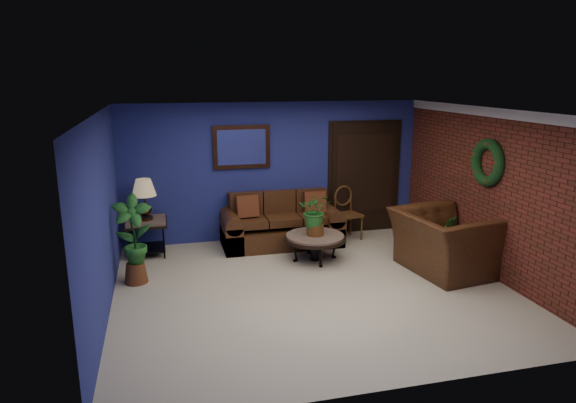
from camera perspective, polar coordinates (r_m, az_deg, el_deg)
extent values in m
plane|color=beige|center=(7.42, 2.81, -9.64)|extent=(5.50, 5.50, 0.00)
cube|color=navy|center=(9.38, -1.53, 3.37)|extent=(5.50, 0.04, 2.50)
cube|color=navy|center=(6.77, -19.96, -1.61)|extent=(0.04, 5.00, 2.50)
cube|color=maroon|center=(8.24, 21.56, 0.91)|extent=(0.04, 5.00, 2.50)
cube|color=silver|center=(6.82, 3.06, 10.00)|extent=(5.50, 5.00, 0.02)
cube|color=white|center=(8.06, 22.13, 9.11)|extent=(0.03, 5.00, 0.14)
cube|color=#3D2113|center=(9.16, -5.18, 6.04)|extent=(1.02, 0.06, 0.77)
cube|color=black|center=(9.91, 8.44, 2.62)|extent=(1.44, 0.06, 2.18)
torus|color=black|center=(8.16, 21.29, 4.05)|extent=(0.16, 0.72, 0.72)
cube|color=#4A2715|center=(9.17, -0.72, -3.81)|extent=(2.10, 0.91, 0.34)
cube|color=#4A2715|center=(9.39, -1.19, -1.39)|extent=(1.79, 0.25, 0.86)
cube|color=#4A2715|center=(8.91, -4.38, -2.24)|extent=(0.58, 0.62, 0.13)
cube|color=#4A2715|center=(9.03, -0.64, -1.99)|extent=(0.58, 0.62, 0.13)
cube|color=#4A2715|center=(9.18, 2.99, -1.74)|extent=(0.58, 0.62, 0.13)
cube|color=#4A2715|center=(9.00, -6.29, -3.81)|extent=(0.31, 0.91, 0.48)
cube|color=#4A2715|center=(9.39, 4.61, -3.01)|extent=(0.31, 0.91, 0.48)
cube|color=#5D2F17|center=(8.88, -4.54, -0.55)|extent=(0.38, 0.11, 0.38)
cube|color=#5D2F17|center=(9.15, 3.01, -0.09)|extent=(0.38, 0.11, 0.38)
cylinder|color=#55514A|center=(8.38, 3.02, -3.89)|extent=(0.94, 0.94, 0.05)
cylinder|color=black|center=(8.39, 3.01, -4.12)|extent=(1.00, 1.00, 0.05)
cylinder|color=black|center=(8.45, 3.00, -5.28)|extent=(0.14, 0.14, 0.38)
cube|color=#55514A|center=(8.88, -15.50, -2.09)|extent=(0.64, 0.64, 0.05)
cube|color=black|center=(8.89, -15.48, -2.34)|extent=(0.68, 0.68, 0.04)
cube|color=black|center=(9.02, -15.31, -4.99)|extent=(0.58, 0.58, 0.03)
cylinder|color=black|center=(8.72, -17.17, -4.54)|extent=(0.03, 0.03, 0.59)
cylinder|color=black|center=(8.70, -13.64, -4.34)|extent=(0.03, 0.03, 0.59)
cylinder|color=black|center=(9.23, -17.02, -3.51)|extent=(0.03, 0.03, 0.59)
cylinder|color=black|center=(9.22, -13.69, -3.32)|extent=(0.03, 0.03, 0.59)
cylinder|color=#3D2113|center=(8.87, -15.52, -1.78)|extent=(0.24, 0.24, 0.05)
sphere|color=#3D2113|center=(8.84, -15.57, -1.04)|extent=(0.22, 0.22, 0.22)
cylinder|color=#3D2113|center=(8.79, -15.65, 0.09)|extent=(0.02, 0.02, 0.28)
cone|color=tan|center=(8.75, -15.73, 1.36)|extent=(0.40, 0.40, 0.28)
cube|color=brown|center=(9.50, 6.74, -1.48)|extent=(0.50, 0.50, 0.04)
torus|color=brown|center=(9.57, 6.16, 0.64)|extent=(0.39, 0.13, 0.39)
cylinder|color=brown|center=(9.33, 6.43, -3.29)|extent=(0.03, 0.03, 0.44)
cylinder|color=brown|center=(9.53, 8.18, -2.98)|extent=(0.03, 0.03, 0.44)
cylinder|color=brown|center=(9.61, 5.24, -2.75)|extent=(0.03, 0.03, 0.44)
cylinder|color=brown|center=(9.81, 6.97, -2.46)|extent=(0.03, 0.03, 0.44)
imported|color=#4A2715|center=(8.24, 17.01, -4.35)|extent=(1.44, 1.60, 0.93)
cylinder|color=brown|center=(8.35, 3.03, -3.14)|extent=(0.28, 0.28, 0.18)
imported|color=#1A561A|center=(8.26, 3.05, -1.00)|extent=(0.63, 0.59, 0.57)
cylinder|color=brown|center=(8.71, 16.92, -5.92)|extent=(0.26, 0.26, 0.20)
imported|color=#1A561A|center=(8.59, 17.10, -3.57)|extent=(0.41, 0.35, 0.65)
cylinder|color=brown|center=(7.89, -16.54, -7.59)|extent=(0.34, 0.34, 0.30)
imported|color=#1A561A|center=(7.69, -16.86, -3.21)|extent=(0.58, 0.40, 1.06)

